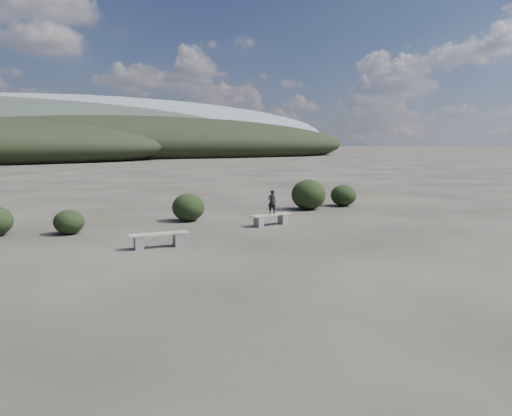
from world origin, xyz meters
TOP-DOWN VIEW (x-y plane):
  - ground at (0.00, 0.00)m, footprint 1200.00×1200.00m
  - bench_left at (-3.82, 4.04)m, footprint 1.92×0.64m
  - bench_right at (1.61, 5.78)m, footprint 1.86×0.53m
  - seated_person at (1.65, 5.79)m, footprint 0.40×0.32m
  - shrub_a at (-5.68, 8.06)m, footprint 1.09×1.09m
  - shrub_b at (-0.73, 8.60)m, footprint 1.37×1.37m
  - shrub_d at (5.93, 8.89)m, footprint 1.72×1.72m
  - shrub_e at (8.37, 9.03)m, footprint 1.35×1.35m

SIDE VIEW (x-z plane):
  - ground at x=0.00m, z-range 0.00..0.00m
  - bench_right at x=1.61m, z-range 0.05..0.51m
  - bench_left at x=-3.82m, z-range 0.05..0.52m
  - shrub_a at x=-5.68m, z-range 0.00..0.89m
  - shrub_e at x=8.37m, z-range 0.00..1.13m
  - shrub_b at x=-0.73m, z-range 0.00..1.18m
  - shrub_d at x=5.93m, z-range 0.00..1.50m
  - seated_person at x=1.65m, z-range 0.46..1.43m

